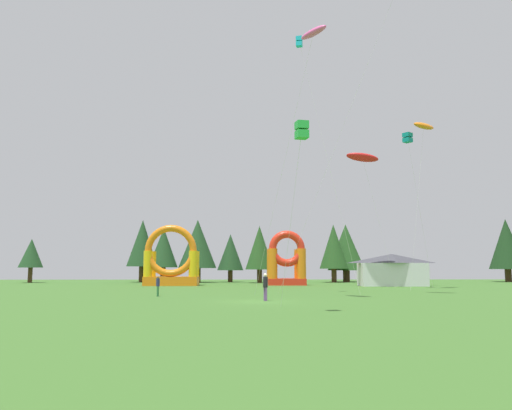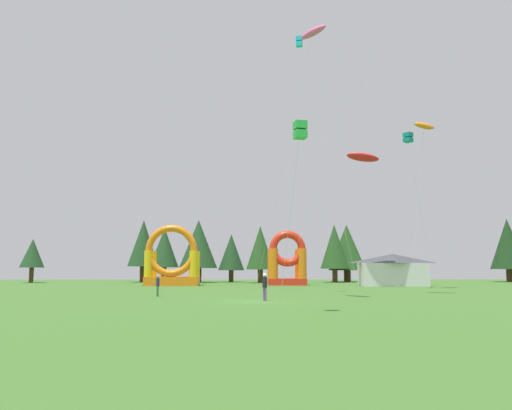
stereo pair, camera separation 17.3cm
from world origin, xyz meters
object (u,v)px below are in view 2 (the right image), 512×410
at_px(kite_orange_parafoil, 424,126).
at_px(kite_teal_box, 408,138).
at_px(kite_cyan_box, 300,43).
at_px(person_near_camera, 265,284).
at_px(person_midfield, 158,284).
at_px(inflatable_blue_arch, 287,264).
at_px(kite_pink_parafoil, 313,33).
at_px(inflatable_yellow_castle, 172,264).
at_px(festival_tent, 393,270).
at_px(kite_green_box, 300,130).
at_px(kite_red_parafoil, 363,157).

xyz_separation_m(kite_orange_parafoil, kite_teal_box, (-1.57, 0.54, -1.14)).
distance_m(kite_cyan_box, person_near_camera, 22.74).
relative_size(kite_cyan_box, person_near_camera, 12.47).
bearing_deg(person_midfield, inflatable_blue_arch, -16.26).
relative_size(kite_pink_parafoil, kite_cyan_box, 0.88).
xyz_separation_m(kite_teal_box, kite_cyan_box, (-12.35, -9.63, 5.95)).
bearing_deg(inflatable_yellow_castle, festival_tent, -3.96).
bearing_deg(kite_orange_parafoil, person_near_camera, -133.59).
distance_m(person_near_camera, festival_tent, 31.06).
bearing_deg(person_near_camera, inflatable_yellow_castle, -16.95).
bearing_deg(kite_green_box, kite_teal_box, 62.92).
height_order(person_midfield, festival_tent, festival_tent).
bearing_deg(person_near_camera, festival_tent, -67.37).
distance_m(inflatable_blue_arch, inflatable_yellow_castle, 13.99).
height_order(person_near_camera, person_midfield, person_near_camera).
relative_size(kite_orange_parafoil, kite_red_parafoil, 1.14).
distance_m(kite_orange_parafoil, inflatable_blue_arch, 22.88).
bearing_deg(kite_red_parafoil, kite_green_box, -108.07).
height_order(kite_orange_parafoil, person_midfield, kite_orange_parafoil).
bearing_deg(kite_orange_parafoil, festival_tent, 99.27).
height_order(inflatable_blue_arch, festival_tent, inflatable_blue_arch).
xyz_separation_m(kite_teal_box, person_midfield, (-23.61, -13.37, -14.74)).
height_order(kite_pink_parafoil, person_near_camera, kite_pink_parafoil).
xyz_separation_m(kite_pink_parafoil, kite_teal_box, (12.17, 17.12, -3.40)).
xyz_separation_m(person_near_camera, festival_tent, (15.95, 26.65, 0.80)).
height_order(kite_red_parafoil, kite_cyan_box, kite_cyan_box).
distance_m(kite_teal_box, kite_cyan_box, 16.75).
distance_m(kite_green_box, person_midfield, 19.08).
height_order(kite_orange_parafoil, person_near_camera, kite_orange_parafoil).
bearing_deg(kite_cyan_box, festival_tent, 54.45).
bearing_deg(inflatable_yellow_castle, kite_orange_parafoil, -20.49).
xyz_separation_m(kite_green_box, kite_cyan_box, (1.99, 18.41, 12.77)).
relative_size(kite_orange_parafoil, kite_cyan_box, 0.78).
relative_size(kite_pink_parafoil, person_near_camera, 10.95).
distance_m(kite_teal_box, inflatable_blue_arch, 20.98).
bearing_deg(person_midfield, person_near_camera, -115.30).
bearing_deg(person_near_camera, person_midfield, 19.13).
bearing_deg(kite_red_parafoil, kite_orange_parafoil, -38.32).
bearing_deg(kite_pink_parafoil, person_midfield, 161.83).
xyz_separation_m(person_near_camera, inflatable_blue_arch, (3.82, 29.99, 1.53)).
bearing_deg(kite_red_parafoil, inflatable_blue_arch, 137.08).
relative_size(kite_pink_parafoil, kite_teal_box, 1.20).
xyz_separation_m(kite_teal_box, inflatable_yellow_castle, (-25.84, 9.71, -13.12)).
xyz_separation_m(kite_pink_parafoil, kite_cyan_box, (-0.18, 7.49, 2.56)).
xyz_separation_m(kite_pink_parafoil, inflatable_blue_arch, (0.23, 28.37, -16.47)).
bearing_deg(person_midfield, inflatable_yellow_castle, 14.62).
xyz_separation_m(kite_green_box, kite_red_parafoil, (10.40, 31.86, 5.54)).
bearing_deg(inflatable_blue_arch, kite_orange_parafoil, -41.12).
relative_size(kite_green_box, kite_teal_box, 0.57).
bearing_deg(festival_tent, person_midfield, -138.21).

